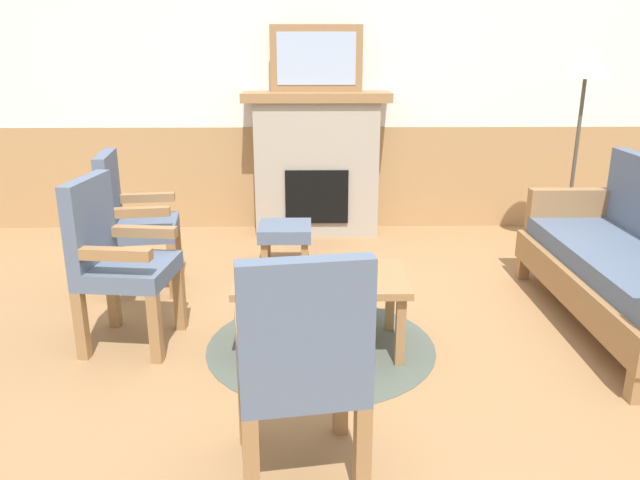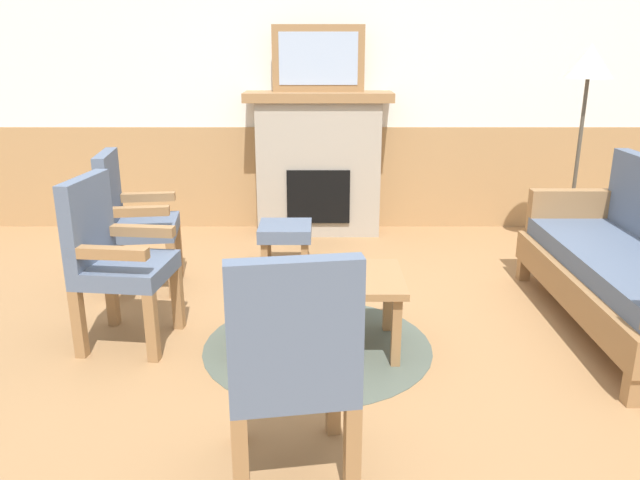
% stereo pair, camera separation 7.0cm
% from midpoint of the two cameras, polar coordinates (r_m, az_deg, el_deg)
% --- Properties ---
extents(ground_plane, '(14.00, 14.00, 0.00)m').
position_cam_midpoint_polar(ground_plane, '(3.59, -0.48, -10.12)').
color(ground_plane, '#997047').
extents(wall_back, '(7.20, 0.14, 2.70)m').
position_cam_midpoint_polar(wall_back, '(5.78, -0.72, 14.04)').
color(wall_back, white).
rests_on(wall_back, ground_plane).
extents(fireplace, '(1.30, 0.44, 1.28)m').
position_cam_midpoint_polar(fireplace, '(5.62, -0.68, 7.16)').
color(fireplace, '#A39989').
rests_on(fireplace, ground_plane).
extents(framed_picture, '(0.80, 0.04, 0.56)m').
position_cam_midpoint_polar(framed_picture, '(5.52, -0.72, 16.46)').
color(framed_picture, olive).
rests_on(framed_picture, fireplace).
extents(couch, '(0.70, 1.80, 0.98)m').
position_cam_midpoint_polar(couch, '(4.15, 26.49, -2.18)').
color(couch, olive).
rests_on(couch, ground_plane).
extents(coffee_table, '(0.96, 0.56, 0.44)m').
position_cam_midpoint_polar(coffee_table, '(3.46, -0.43, -4.14)').
color(coffee_table, olive).
rests_on(coffee_table, ground_plane).
extents(round_rug, '(1.32, 1.32, 0.01)m').
position_cam_midpoint_polar(round_rug, '(3.62, -0.42, -9.77)').
color(round_rug, '#4C564C').
rests_on(round_rug, ground_plane).
extents(book_on_table, '(0.22, 0.18, 0.03)m').
position_cam_midpoint_polar(book_on_table, '(3.44, -2.08, -3.03)').
color(book_on_table, navy).
rests_on(book_on_table, coffee_table).
extents(footstool, '(0.40, 0.40, 0.36)m').
position_cam_midpoint_polar(footstool, '(4.73, -3.68, 0.55)').
color(footstool, olive).
rests_on(footstool, ground_plane).
extents(armchair_near_fireplace, '(0.53, 0.53, 0.98)m').
position_cam_midpoint_polar(armchair_near_fireplace, '(3.66, -18.98, -1.36)').
color(armchair_near_fireplace, olive).
rests_on(armchair_near_fireplace, ground_plane).
extents(armchair_by_window_left, '(0.54, 0.54, 0.98)m').
position_cam_midpoint_polar(armchair_by_window_left, '(4.46, -17.61, 2.10)').
color(armchair_by_window_left, olive).
rests_on(armchair_by_window_left, ground_plane).
extents(armchair_front_left, '(0.55, 0.55, 0.98)m').
position_cam_midpoint_polar(armchair_front_left, '(2.37, -2.57, -10.90)').
color(armchair_front_left, olive).
rests_on(armchair_front_left, ground_plane).
extents(floor_lamp_by_couch, '(0.36, 0.36, 1.68)m').
position_cam_midpoint_polar(floor_lamp_by_couch, '(5.27, 23.02, 13.88)').
color(floor_lamp_by_couch, '#332D28').
rests_on(floor_lamp_by_couch, ground_plane).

